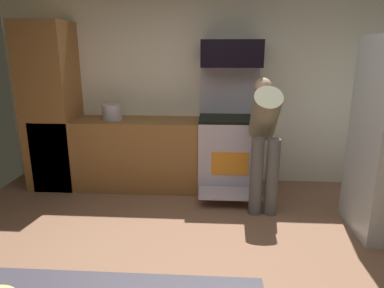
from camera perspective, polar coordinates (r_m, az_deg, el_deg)
ground_plane at (r=2.86m, az=-0.74°, el=-22.65°), size 5.20×4.80×0.02m
wall_back at (r=4.62m, az=1.45°, el=9.68°), size 5.20×0.12×2.60m
lower_cabinet_run at (r=4.55m, az=-10.20°, el=-1.55°), size 2.40×0.60×0.90m
cabinet_column at (r=4.76m, az=-22.37°, el=5.69°), size 0.60×0.60×2.10m
oven_range at (r=4.40m, az=6.18°, el=-1.14°), size 0.76×0.98×1.56m
microwave at (r=4.31m, az=6.59°, el=14.75°), size 0.74×0.38×0.32m
person_cook at (r=3.81m, az=11.98°, el=1.67°), size 0.31×0.67×1.46m
stock_pot at (r=4.49m, az=-13.18°, el=5.24°), size 0.25×0.25×0.20m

